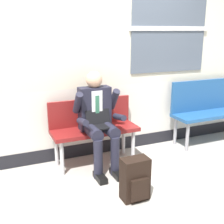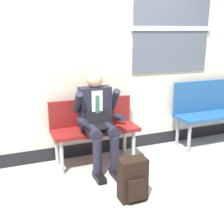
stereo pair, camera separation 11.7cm
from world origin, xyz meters
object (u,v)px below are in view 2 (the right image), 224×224
(backpack, at_px, (133,180))
(bench_with_person, at_px, (94,125))
(person_seated, at_px, (98,118))
(bench_empty, at_px, (212,107))

(backpack, bearing_deg, bench_with_person, 94.75)
(bench_with_person, distance_m, person_seated, 0.24)
(bench_empty, relative_size, person_seated, 1.03)
(bench_empty, bearing_deg, backpack, -150.39)
(person_seated, bearing_deg, bench_with_person, 90.00)
(backpack, bearing_deg, person_seated, 95.81)
(person_seated, xyz_separation_m, backpack, (0.09, -0.85, -0.44))
(bench_with_person, height_order, bench_empty, bench_empty)
(person_seated, relative_size, backpack, 2.69)
(bench_empty, xyz_separation_m, backpack, (-1.86, -1.06, -0.34))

